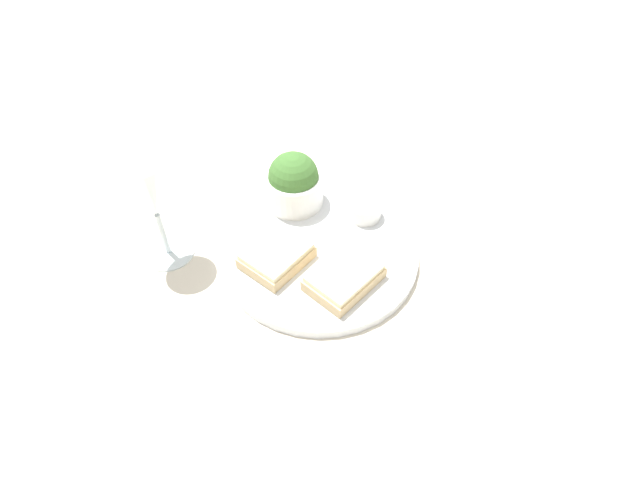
% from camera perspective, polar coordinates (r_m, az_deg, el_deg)
% --- Properties ---
extents(ground_plane, '(4.00, 4.00, 0.00)m').
position_cam_1_polar(ground_plane, '(0.74, 0.00, -1.81)').
color(ground_plane, beige).
extents(dinner_plate, '(0.29, 0.29, 0.01)m').
position_cam_1_polar(dinner_plate, '(0.74, 0.00, -1.45)').
color(dinner_plate, silver).
rests_on(dinner_plate, ground_plane).
extents(salad_bowl, '(0.09, 0.09, 0.09)m').
position_cam_1_polar(salad_bowl, '(0.78, -3.25, 6.50)').
color(salad_bowl, white).
rests_on(salad_bowl, dinner_plate).
extents(sauce_ramekin, '(0.05, 0.05, 0.03)m').
position_cam_1_polar(sauce_ramekin, '(0.78, 5.16, 3.53)').
color(sauce_ramekin, white).
rests_on(sauce_ramekin, dinner_plate).
extents(cheese_toast_near, '(0.12, 0.11, 0.03)m').
position_cam_1_polar(cheese_toast_near, '(0.68, 2.79, -4.26)').
color(cheese_toast_near, '#D1B27F').
rests_on(cheese_toast_near, dinner_plate).
extents(cheese_toast_far, '(0.12, 0.11, 0.03)m').
position_cam_1_polar(cheese_toast_far, '(0.71, -5.00, -1.74)').
color(cheese_toast_far, '#D1B27F').
rests_on(cheese_toast_far, dinner_plate).
extents(wine_glass, '(0.08, 0.08, 0.17)m').
position_cam_1_polar(wine_glass, '(0.70, -18.85, 5.07)').
color(wine_glass, silver).
rests_on(wine_glass, ground_plane).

